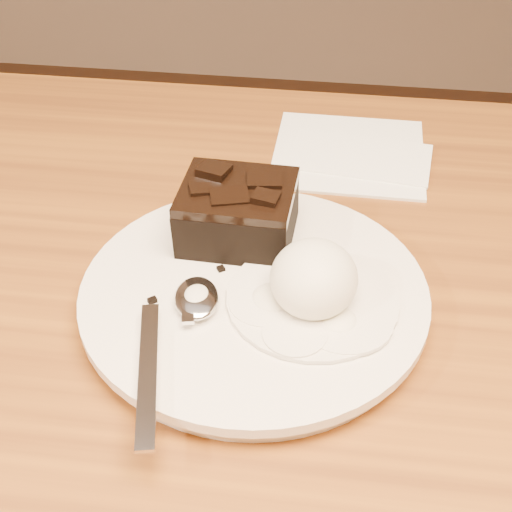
# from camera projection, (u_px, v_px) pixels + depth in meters

# --- Properties ---
(plate) EXTENTS (0.24, 0.24, 0.02)m
(plate) POSITION_uv_depth(u_px,v_px,m) (254.00, 298.00, 0.50)
(plate) COLOR silver
(plate) RESTS_ON dining_table
(brownie) EXTENTS (0.08, 0.07, 0.04)m
(brownie) POSITION_uv_depth(u_px,v_px,m) (238.00, 216.00, 0.53)
(brownie) COLOR black
(brownie) RESTS_ON plate
(ice_cream_scoop) EXTENTS (0.06, 0.06, 0.05)m
(ice_cream_scoop) POSITION_uv_depth(u_px,v_px,m) (314.00, 279.00, 0.47)
(ice_cream_scoop) COLOR white
(ice_cream_scoop) RESTS_ON plate
(melt_puddle) EXTENTS (0.12, 0.12, 0.00)m
(melt_puddle) POSITION_uv_depth(u_px,v_px,m) (312.00, 300.00, 0.48)
(melt_puddle) COLOR white
(melt_puddle) RESTS_ON plate
(spoon) EXTENTS (0.07, 0.17, 0.01)m
(spoon) POSITION_uv_depth(u_px,v_px,m) (197.00, 300.00, 0.48)
(spoon) COLOR silver
(spoon) RESTS_ON plate
(napkin) EXTENTS (0.14, 0.14, 0.01)m
(napkin) POSITION_uv_depth(u_px,v_px,m) (349.00, 152.00, 0.67)
(napkin) COLOR white
(napkin) RESTS_ON dining_table
(crumb_a) EXTENTS (0.01, 0.01, 0.00)m
(crumb_a) POSITION_uv_depth(u_px,v_px,m) (275.00, 345.00, 0.45)
(crumb_a) COLOR black
(crumb_a) RESTS_ON plate
(crumb_b) EXTENTS (0.01, 0.01, 0.00)m
(crumb_b) POSITION_uv_depth(u_px,v_px,m) (221.00, 269.00, 0.51)
(crumb_b) COLOR black
(crumb_b) RESTS_ON plate
(crumb_c) EXTENTS (0.01, 0.01, 0.00)m
(crumb_c) POSITION_uv_depth(u_px,v_px,m) (152.00, 301.00, 0.48)
(crumb_c) COLOR black
(crumb_c) RESTS_ON plate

